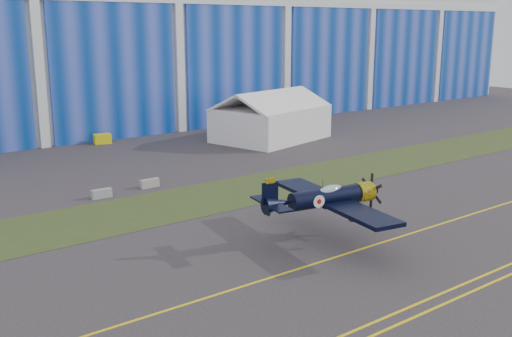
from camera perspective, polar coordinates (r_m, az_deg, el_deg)
ground at (r=46.25m, az=0.11°, el=-7.58°), size 260.00×260.00×0.00m
grass_median at (r=57.43m, az=-8.39°, el=-3.49°), size 260.00×10.00×0.02m
taxiway_centreline at (r=42.66m, az=4.23°, el=-9.46°), size 200.00×0.20×0.02m
edge_line_near at (r=36.77m, az=14.32°, el=-13.79°), size 80.00×0.20×0.02m
edge_line_far at (r=37.32m, az=13.10°, el=-13.29°), size 80.00×0.20×0.02m
warbird at (r=46.74m, az=6.68°, el=-2.75°), size 13.91×15.87×4.18m
tent at (r=89.40m, az=1.43°, el=5.12°), size 18.37×15.25×7.44m
tug at (r=89.55m, az=-14.42°, el=2.76°), size 2.60×1.89×1.38m
gse_box at (r=109.57m, az=6.01°, el=5.04°), size 2.86×1.86×1.59m
barrier_a at (r=61.10m, az=-14.49°, el=-2.33°), size 2.01×0.64×0.90m
barrier_b at (r=64.00m, az=-10.09°, el=-1.40°), size 2.00×0.61×0.90m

